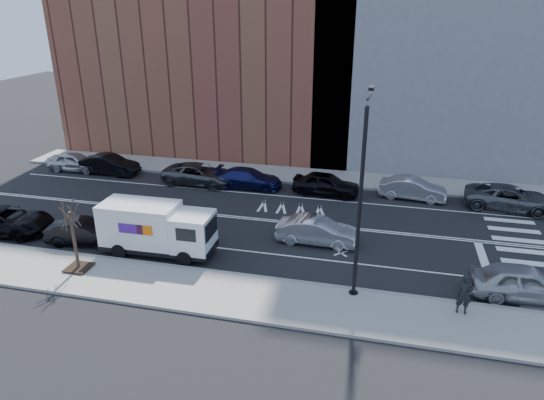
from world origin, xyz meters
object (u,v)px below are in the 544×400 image
at_px(far_parked_a, 75,162).
at_px(pedestrian, 464,294).
at_px(far_parked_b, 110,165).
at_px(near_parked_front, 524,283).
at_px(fedex_van, 156,228).
at_px(driving_sedan, 317,231).

distance_m(far_parked_a, pedestrian, 31.73).
bearing_deg(far_parked_b, near_parked_front, -109.81).
bearing_deg(near_parked_front, far_parked_b, 65.80).
distance_m(fedex_van, far_parked_b, 15.03).
xyz_separation_m(fedex_van, driving_sedan, (8.36, 3.23, -0.74)).
relative_size(far_parked_b, driving_sedan, 1.04).
height_order(fedex_van, pedestrian, fedex_van).
bearing_deg(pedestrian, driving_sedan, 144.47).
bearing_deg(near_parked_front, far_parked_a, 67.76).
xyz_separation_m(fedex_van, near_parked_front, (18.59, -0.18, -0.67)).
relative_size(far_parked_a, driving_sedan, 0.97).
xyz_separation_m(far_parked_b, pedestrian, (25.39, -13.69, 0.30)).
bearing_deg(pedestrian, far_parked_b, 152.98).
height_order(driving_sedan, pedestrian, pedestrian).
relative_size(fedex_van, near_parked_front, 1.29).
xyz_separation_m(far_parked_a, far_parked_b, (3.20, -0.07, 0.03)).
bearing_deg(fedex_van, pedestrian, -8.98).
xyz_separation_m(fedex_van, pedestrian, (15.67, -2.25, -0.42)).
xyz_separation_m(driving_sedan, near_parked_front, (10.23, -3.41, 0.07)).
height_order(far_parked_b, driving_sedan, far_parked_b).
relative_size(fedex_van, pedestrian, 3.38).
bearing_deg(driving_sedan, far_parked_a, 69.73).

